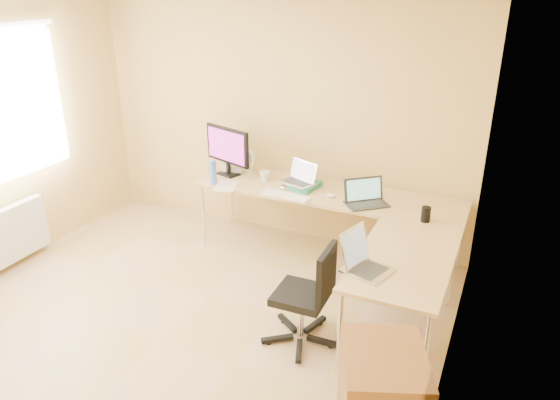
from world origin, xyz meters
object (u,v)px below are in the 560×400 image
at_px(laptop_center, 298,173).
at_px(laptop_black, 367,193).
at_px(desk_main, 326,225).
at_px(keyboard, 286,196).
at_px(office_chair, 301,286).
at_px(desk_return, 400,298).
at_px(monitor, 228,151).
at_px(laptop_return, 368,256).
at_px(water_bottle, 213,173).
at_px(mug, 265,176).
at_px(desk_fan, 248,162).

height_order(laptop_center, laptop_black, laptop_center).
bearing_deg(laptop_black, desk_main, 119.67).
bearing_deg(keyboard, desk_main, 48.50).
bearing_deg(office_chair, desk_return, 25.52).
distance_m(desk_return, laptop_black, 1.11).
height_order(laptop_black, office_chair, laptop_black).
bearing_deg(monitor, keyboard, -2.72).
height_order(monitor, laptop_return, monitor).
bearing_deg(laptop_return, water_bottle, 79.39).
bearing_deg(mug, desk_fan, 153.10).
distance_m(desk_return, monitor, 2.42).
bearing_deg(monitor, desk_return, -7.22).
relative_size(laptop_center, mug, 2.96).
xyz_separation_m(desk_return, monitor, (-2.10, 1.02, 0.62)).
xyz_separation_m(monitor, laptop_center, (0.82, -0.05, -0.10)).
bearing_deg(water_bottle, desk_return, -18.49).
distance_m(laptop_center, desk_fan, 0.67).
height_order(desk_return, laptop_center, laptop_center).
relative_size(keyboard, desk_fan, 1.84).
xyz_separation_m(desk_main, desk_fan, (-0.95, 0.14, 0.50)).
bearing_deg(office_chair, keyboard, 118.25).
height_order(water_bottle, laptop_return, water_bottle).
bearing_deg(monitor, laptop_center, 14.96).
height_order(keyboard, laptop_return, laptop_return).
relative_size(desk_return, mug, 11.60).
relative_size(desk_return, laptop_black, 3.43).
xyz_separation_m(keyboard, mug, (-0.37, 0.30, 0.04)).
xyz_separation_m(desk_return, laptop_black, (-0.54, 0.84, 0.48)).
bearing_deg(mug, desk_main, -0.48).
distance_m(monitor, laptop_return, 2.33).
relative_size(keyboard, mug, 4.32).
relative_size(monitor, office_chair, 0.70).
height_order(water_bottle, desk_fan, desk_fan).
bearing_deg(monitor, water_bottle, -71.41).
distance_m(water_bottle, office_chair, 1.79).
relative_size(laptop_center, office_chair, 0.39).
xyz_separation_m(laptop_black, office_chair, (-0.16, -1.19, -0.35)).
xyz_separation_m(desk_main, laptop_center, (-0.31, -0.04, 0.52)).
height_order(desk_main, mug, mug).
xyz_separation_m(desk_return, desk_fan, (-1.93, 1.14, 0.50)).
distance_m(keyboard, desk_fan, 0.77).
relative_size(desk_main, laptop_return, 7.25).
xyz_separation_m(desk_return, laptop_return, (-0.20, -0.32, 0.49)).
relative_size(monitor, keyboard, 1.25).
bearing_deg(laptop_black, keyboard, 149.99).
bearing_deg(mug, monitor, 178.64).
xyz_separation_m(desk_fan, laptop_return, (1.72, -1.45, -0.01)).
distance_m(desk_main, keyboard, 0.58).
bearing_deg(laptop_return, laptop_black, 33.75).
xyz_separation_m(keyboard, office_chair, (0.60, -1.06, -0.24)).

